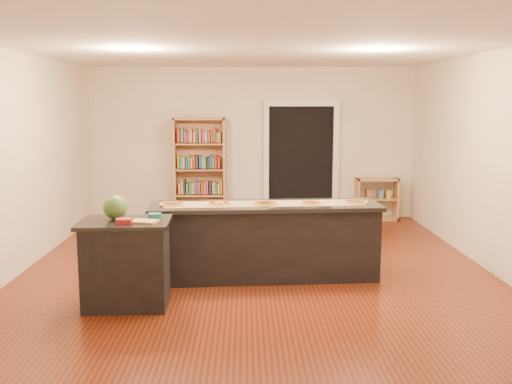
{
  "coord_description": "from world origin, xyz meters",
  "views": [
    {
      "loc": [
        -0.14,
        -7.12,
        2.14
      ],
      "look_at": [
        0.0,
        0.2,
        1.0
      ],
      "focal_mm": 40.0,
      "sensor_mm": 36.0,
      "label": 1
    }
  ],
  "objects_px": {
    "kitchen_island": "(265,241)",
    "waste_bin": "(248,210)",
    "side_counter": "(126,263)",
    "low_shelf": "(377,199)",
    "bookshelf": "(200,170)",
    "watermelon": "(115,207)"
  },
  "relations": [
    {
      "from": "kitchen_island",
      "to": "side_counter",
      "type": "height_order",
      "value": "same"
    },
    {
      "from": "waste_bin",
      "to": "watermelon",
      "type": "bearing_deg",
      "value": -108.23
    },
    {
      "from": "side_counter",
      "to": "watermelon",
      "type": "relative_size",
      "value": 3.65
    },
    {
      "from": "kitchen_island",
      "to": "low_shelf",
      "type": "distance_m",
      "value": 4.19
    },
    {
      "from": "low_shelf",
      "to": "watermelon",
      "type": "distance_m",
      "value": 5.9
    },
    {
      "from": "bookshelf",
      "to": "low_shelf",
      "type": "height_order",
      "value": "bookshelf"
    },
    {
      "from": "side_counter",
      "to": "waste_bin",
      "type": "relative_size",
      "value": 2.36
    },
    {
      "from": "bookshelf",
      "to": "waste_bin",
      "type": "bearing_deg",
      "value": -5.99
    },
    {
      "from": "kitchen_island",
      "to": "waste_bin",
      "type": "xyz_separation_m",
      "value": [
        -0.18,
        3.46,
        -0.27
      ]
    },
    {
      "from": "kitchen_island",
      "to": "low_shelf",
      "type": "relative_size",
      "value": 3.63
    },
    {
      "from": "side_counter",
      "to": "waste_bin",
      "type": "height_order",
      "value": "side_counter"
    },
    {
      "from": "waste_bin",
      "to": "side_counter",
      "type": "bearing_deg",
      "value": -106.59
    },
    {
      "from": "kitchen_island",
      "to": "low_shelf",
      "type": "height_order",
      "value": "kitchen_island"
    },
    {
      "from": "kitchen_island",
      "to": "bookshelf",
      "type": "height_order",
      "value": "bookshelf"
    },
    {
      "from": "kitchen_island",
      "to": "bookshelf",
      "type": "xyz_separation_m",
      "value": [
        -1.07,
        3.56,
        0.48
      ]
    },
    {
      "from": "bookshelf",
      "to": "waste_bin",
      "type": "relative_size",
      "value": 4.76
    },
    {
      "from": "side_counter",
      "to": "waste_bin",
      "type": "bearing_deg",
      "value": 71.64
    },
    {
      "from": "low_shelf",
      "to": "waste_bin",
      "type": "height_order",
      "value": "low_shelf"
    },
    {
      "from": "bookshelf",
      "to": "watermelon",
      "type": "relative_size",
      "value": 7.35
    },
    {
      "from": "bookshelf",
      "to": "watermelon",
      "type": "height_order",
      "value": "bookshelf"
    },
    {
      "from": "side_counter",
      "to": "low_shelf",
      "type": "xyz_separation_m",
      "value": [
        3.71,
        4.53,
        -0.08
      ]
    },
    {
      "from": "bookshelf",
      "to": "watermelon",
      "type": "xyz_separation_m",
      "value": [
        -0.54,
        -4.45,
        0.11
      ]
    }
  ]
}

